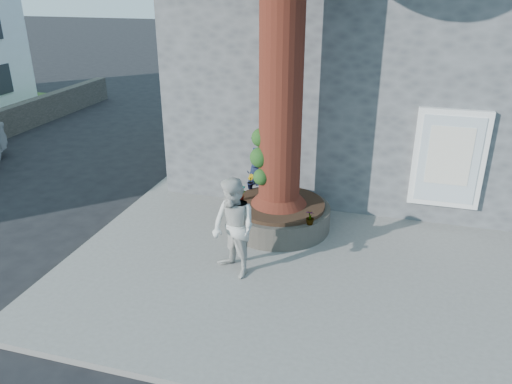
# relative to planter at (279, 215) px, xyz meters

# --- Properties ---
(ground) EXTENTS (120.00, 120.00, 0.00)m
(ground) POSITION_rel_planter_xyz_m (-0.80, -2.00, -0.41)
(ground) COLOR black
(ground) RESTS_ON ground
(pavement) EXTENTS (9.00, 8.00, 0.12)m
(pavement) POSITION_rel_planter_xyz_m (0.70, -1.00, -0.35)
(pavement) COLOR slate
(pavement) RESTS_ON ground
(yellow_line) EXTENTS (0.10, 30.00, 0.01)m
(yellow_line) POSITION_rel_planter_xyz_m (-3.85, -1.00, -0.41)
(yellow_line) COLOR yellow
(yellow_line) RESTS_ON ground
(stone_shop) EXTENTS (10.30, 8.30, 6.30)m
(stone_shop) POSITION_rel_planter_xyz_m (1.70, 5.20, 2.75)
(stone_shop) COLOR #4B4E50
(stone_shop) RESTS_ON ground
(planter) EXTENTS (2.30, 2.30, 0.60)m
(planter) POSITION_rel_planter_xyz_m (0.00, 0.00, 0.00)
(planter) COLOR black
(planter) RESTS_ON pavement
(man) EXTENTS (0.73, 0.56, 1.80)m
(man) POSITION_rel_planter_xyz_m (-0.84, 1.24, 0.61)
(man) COLOR #131C35
(man) RESTS_ON pavement
(woman) EXTENTS (1.18, 1.13, 1.92)m
(woman) POSITION_rel_planter_xyz_m (-0.36, -2.10, 0.67)
(woman) COLOR #BBBAB3
(woman) RESTS_ON pavement
(shopping_bag) EXTENTS (0.22, 0.15, 0.28)m
(shopping_bag) POSITION_rel_planter_xyz_m (-0.68, 1.11, -0.15)
(shopping_bag) COLOR white
(shopping_bag) RESTS_ON pavement
(plant_a) EXTENTS (0.23, 0.21, 0.37)m
(plant_a) POSITION_rel_planter_xyz_m (-0.85, -0.08, 0.49)
(plant_a) COLOR gray
(plant_a) RESTS_ON planter
(plant_b) EXTENTS (0.25, 0.25, 0.35)m
(plant_b) POSITION_rel_planter_xyz_m (-0.85, 0.62, 0.48)
(plant_b) COLOR gray
(plant_b) RESTS_ON planter
(plant_c) EXTENTS (0.18, 0.18, 0.31)m
(plant_c) POSITION_rel_planter_xyz_m (0.85, -0.85, 0.46)
(plant_c) COLOR gray
(plant_c) RESTS_ON planter
(plant_d) EXTENTS (0.36, 0.36, 0.30)m
(plant_d) POSITION_rel_planter_xyz_m (-0.51, 0.85, 0.46)
(plant_d) COLOR gray
(plant_d) RESTS_ON planter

